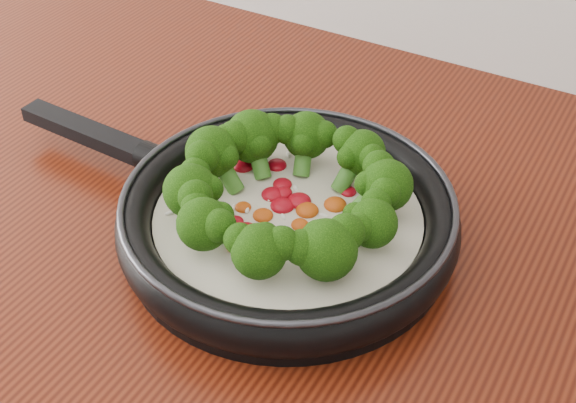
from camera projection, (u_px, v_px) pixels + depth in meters
The scene contains 1 object.
skillet at pixel (284, 211), 0.74m from camera, with size 0.52×0.34×0.09m.
Camera 1 is at (0.37, 0.58, 1.41)m, focal length 48.14 mm.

